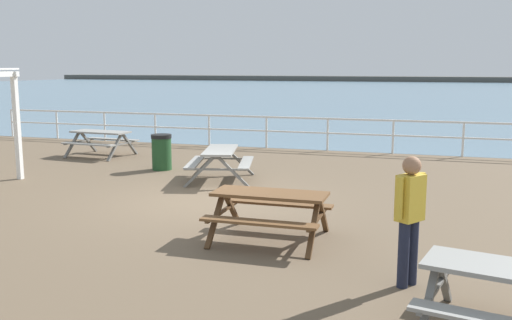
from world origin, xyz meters
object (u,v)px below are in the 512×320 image
Objects in this scene: picnic_table_near_left at (220,157)px; litter_bin at (162,152)px; picnic_table_far_left at (101,137)px; picnic_table_near_right at (270,204)px; visitor at (410,213)px.

litter_bin reaches higher than picnic_table_near_left.
picnic_table_near_left and picnic_table_far_left have the same top height.
litter_bin is at bearing 130.95° from picnic_table_near_right.
picnic_table_far_left is 1.15× the size of visitor.
picnic_table_near_left is 5.47m from picnic_table_far_left.
litter_bin is (2.85, -1.53, -0.10)m from picnic_table_far_left.
picnic_table_far_left is 3.23m from litter_bin.
picnic_table_near_right is 9.90m from picnic_table_far_left.
picnic_table_near_right is at bearing -164.07° from picnic_table_near_left.
visitor reaches higher than litter_bin.
visitor reaches higher than picnic_table_far_left.
picnic_table_far_left is (-7.35, 6.64, 0.00)m from picnic_table_near_right.
picnic_table_near_right is (2.46, -4.18, 0.00)m from picnic_table_near_left.
picnic_table_near_left is 7.22m from visitor.
picnic_table_far_left is 12.43m from visitor.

